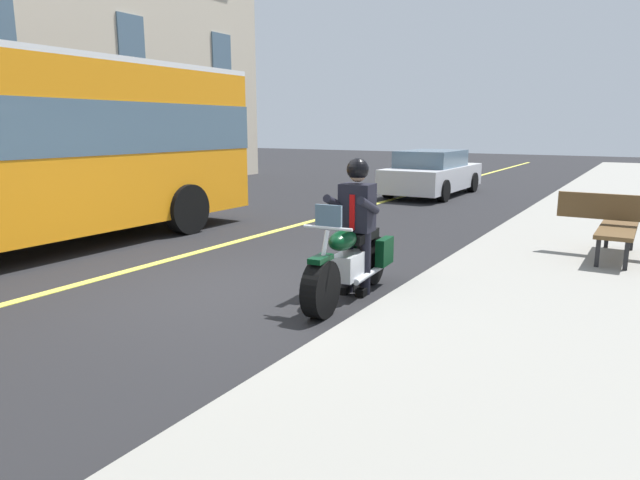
% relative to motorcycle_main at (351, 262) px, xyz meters
% --- Properties ---
extents(ground_plane, '(80.00, 80.00, 0.00)m').
position_rel_motorcycle_main_xyz_m(ground_plane, '(0.66, -1.45, -0.45)').
color(ground_plane, black).
extents(sidewalk_curb, '(60.00, 5.00, 0.15)m').
position_rel_motorcycle_main_xyz_m(sidewalk_curb, '(0.66, 3.05, -0.38)').
color(sidewalk_curb, gray).
rests_on(sidewalk_curb, ground_plane).
extents(lane_center_stripe, '(60.00, 0.16, 0.01)m').
position_rel_motorcycle_main_xyz_m(lane_center_stripe, '(0.66, -3.45, -0.45)').
color(lane_center_stripe, '#E5DB4C').
rests_on(lane_center_stripe, ground_plane).
extents(motorcycle_main, '(2.22, 0.71, 1.26)m').
position_rel_motorcycle_main_xyz_m(motorcycle_main, '(0.00, 0.00, 0.00)').
color(motorcycle_main, black).
rests_on(motorcycle_main, ground_plane).
extents(rider_main, '(0.65, 0.59, 1.74)m').
position_rel_motorcycle_main_xyz_m(rider_main, '(-0.19, -0.02, 0.58)').
color(rider_main, black).
rests_on(rider_main, ground_plane).
extents(car_silver, '(4.60, 1.92, 1.40)m').
position_rel_motorcycle_main_xyz_m(car_silver, '(-10.77, -2.83, 0.24)').
color(car_silver, silver).
rests_on(car_silver, ground_plane).
extents(bench_sidewalk, '(1.80, 1.80, 0.95)m').
position_rel_motorcycle_main_xyz_m(bench_sidewalk, '(-3.52, 2.75, 0.26)').
color(bench_sidewalk, brown).
rests_on(bench_sidewalk, sidewalk_curb).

